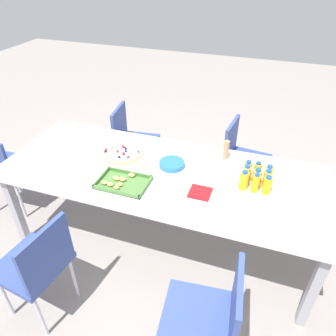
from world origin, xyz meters
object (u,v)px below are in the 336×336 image
(juice_bottle_4, at_px, (257,178))
(chair_far_left, at_px, (211,316))
(party_table, at_px, (163,177))
(snack_tray, at_px, (122,182))
(juice_bottle_6, at_px, (267,185))
(juice_bottle_8, at_px, (244,180))
(chair_far_right, at_px, (38,263))
(juice_bottle_2, at_px, (247,170))
(chair_near_right, at_px, (131,138))
(juice_bottle_7, at_px, (256,183))
(fruit_pizza, at_px, (123,153))
(juice_bottle_1, at_px, (257,171))
(juice_bottle_5, at_px, (246,175))
(juice_bottle_3, at_px, (267,179))
(plate_stack, at_px, (172,164))
(napkin_stack, at_px, (200,193))
(chair_end, at_px, (4,166))
(chair_near_left, at_px, (241,155))
(juice_bottle_0, at_px, (268,174))
(cardboard_tube, at_px, (226,150))

(juice_bottle_4, bearing_deg, chair_far_left, 83.88)
(party_table, distance_m, snack_tray, 0.33)
(juice_bottle_6, bearing_deg, juice_bottle_8, 0.84)
(chair_far_right, height_order, juice_bottle_2, juice_bottle_2)
(chair_near_right, distance_m, juice_bottle_7, 1.58)
(juice_bottle_7, xyz_separation_m, fruit_pizza, (1.07, -0.14, -0.06))
(juice_bottle_1, xyz_separation_m, juice_bottle_5, (0.07, 0.08, 0.01))
(juice_bottle_3, xyz_separation_m, juice_bottle_8, (0.15, 0.07, 0.00))
(snack_tray, xyz_separation_m, plate_stack, (-0.27, -0.33, 0.01))
(plate_stack, bearing_deg, snack_tray, 50.85)
(party_table, height_order, chair_near_right, chair_near_right)
(chair_far_right, distance_m, juice_bottle_8, 1.45)
(juice_bottle_3, xyz_separation_m, napkin_stack, (0.42, 0.22, -0.06))
(napkin_stack, bearing_deg, juice_bottle_4, -148.15)
(juice_bottle_7, bearing_deg, juice_bottle_2, -63.51)
(chair_far_left, bearing_deg, napkin_stack, 14.04)
(chair_end, bearing_deg, napkin_stack, -5.07)
(party_table, relative_size, chair_near_right, 2.96)
(chair_end, bearing_deg, chair_near_left, 21.77)
(chair_far_right, bearing_deg, juice_bottle_0, -44.75)
(chair_end, bearing_deg, juice_bottle_0, 2.84)
(juice_bottle_6, xyz_separation_m, juice_bottle_8, (0.16, 0.00, 0.00))
(chair_end, distance_m, juice_bottle_4, 2.23)
(chair_near_left, relative_size, plate_stack, 4.22)
(juice_bottle_5, bearing_deg, plate_stack, -2.69)
(party_table, distance_m, juice_bottle_1, 0.70)
(juice_bottle_3, distance_m, napkin_stack, 0.48)
(chair_far_left, relative_size, snack_tray, 2.31)
(chair_end, xyz_separation_m, cardboard_tube, (-1.93, -0.39, 0.34))
(chair_near_right, xyz_separation_m, juice_bottle_8, (-1.24, 0.80, 0.32))
(chair_far_left, height_order, napkin_stack, chair_far_left)
(juice_bottle_4, distance_m, juice_bottle_5, 0.08)
(juice_bottle_2, xyz_separation_m, fruit_pizza, (1.00, 0.01, -0.05))
(juice_bottle_6, distance_m, juice_bottle_7, 0.08)
(chair_far_left, xyz_separation_m, juice_bottle_8, (-0.02, -0.84, 0.32))
(chair_near_left, bearing_deg, juice_bottle_3, 24.20)
(juice_bottle_0, bearing_deg, chair_far_right, 37.84)
(juice_bottle_2, height_order, juice_bottle_5, juice_bottle_5)
(juice_bottle_0, xyz_separation_m, juice_bottle_5, (0.15, 0.07, 0.01))
(chair_far_right, distance_m, cardboard_tube, 1.56)
(chair_far_right, distance_m, juice_bottle_2, 1.55)
(juice_bottle_1, bearing_deg, juice_bottle_3, 132.78)
(chair_near_right, bearing_deg, juice_bottle_7, 50.93)
(party_table, relative_size, snack_tray, 6.85)
(plate_stack, height_order, cardboard_tube, cardboard_tube)
(chair_near_right, bearing_deg, chair_end, -53.38)
(snack_tray, xyz_separation_m, napkin_stack, (-0.55, -0.08, -0.01))
(party_table, height_order, juice_bottle_0, juice_bottle_0)
(chair_near_right, bearing_deg, juice_bottle_5, 51.93)
(chair_far_right, bearing_deg, chair_end, 58.43)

